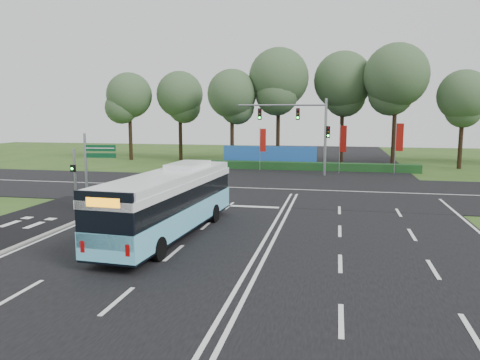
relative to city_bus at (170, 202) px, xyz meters
name	(u,v)px	position (x,y,z in m)	size (l,w,h in m)	color
ground	(272,229)	(4.39, 2.41, -1.61)	(120.00, 120.00, 0.00)	#2D4E1A
road_main	(272,228)	(4.39, 2.41, -1.59)	(20.00, 120.00, 0.04)	black
road_cross	(294,190)	(4.39, 14.41, -1.59)	(120.00, 14.00, 0.05)	black
bike_path	(8,230)	(-8.11, -0.59, -1.58)	(5.00, 18.00, 0.06)	black
kerb_strip	(53,232)	(-5.71, -0.59, -1.55)	(0.25, 18.00, 0.12)	gray
city_bus	(170,202)	(0.00, 0.00, 0.00)	(3.03, 11.28, 3.20)	#69D1F3
pedestrian_signal	(75,177)	(-7.68, 4.79, 0.34)	(0.33, 0.42, 3.58)	gray
street_sign	(92,165)	(-5.65, 3.26, 1.23)	(1.78, 0.28, 4.58)	gray
banner_flag_left	(262,143)	(0.18, 25.84, 1.18)	(0.61, 0.21, 4.26)	gray
banner_flag_mid	(342,142)	(7.92, 24.89, 1.41)	(0.65, 0.30, 4.64)	gray
banner_flag_right	(398,140)	(13.07, 25.89, 1.53)	(0.71, 0.20, 4.85)	gray
traffic_light_gantry	(306,124)	(4.60, 22.91, 3.05)	(8.41, 0.28, 7.00)	gray
hedge	(305,166)	(4.39, 26.91, -1.21)	(22.00, 1.20, 0.80)	#143918
blue_hoarding	(269,156)	(0.39, 29.41, -0.51)	(10.00, 0.30, 2.20)	#2059B1
eucalyptus_row	(357,84)	(9.36, 33.37, 7.22)	(55.29, 9.17, 12.93)	black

